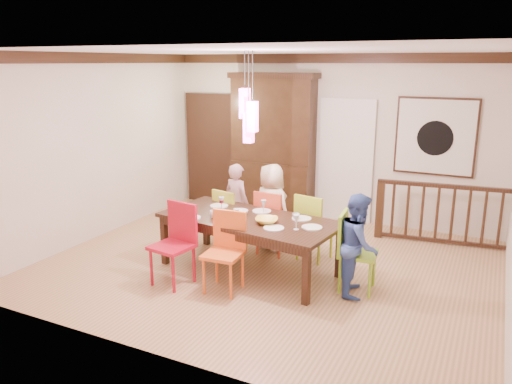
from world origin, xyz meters
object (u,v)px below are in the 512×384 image
at_px(chair_end_right, 358,247).
at_px(china_hutch, 273,145).
at_px(dining_table, 249,223).
at_px(person_far_mid, 271,207).
at_px(balustrade, 445,213).
at_px(person_end_right, 358,244).
at_px(chair_far_left, 232,214).
at_px(person_far_left, 237,203).

xyz_separation_m(chair_end_right, china_hutch, (-2.29, 2.53, 0.73)).
bearing_deg(dining_table, person_far_mid, 101.34).
bearing_deg(balustrade, person_far_mid, -155.77).
relative_size(dining_table, person_end_right, 1.99).
height_order(chair_far_left, person_end_right, person_end_right).
bearing_deg(person_far_left, person_end_right, 172.67).
distance_m(china_hutch, person_far_left, 1.80).
relative_size(chair_far_left, person_end_right, 0.73).
distance_m(dining_table, chair_end_right, 1.48).
bearing_deg(person_end_right, china_hutch, 29.07).
bearing_deg(dining_table, chair_end_right, 9.13).
relative_size(dining_table, chair_end_right, 2.54).
distance_m(chair_far_left, person_far_left, 0.24).
relative_size(dining_table, person_far_left, 1.99).
bearing_deg(person_end_right, chair_end_right, -0.72).
bearing_deg(person_far_left, dining_table, 142.54).
xyz_separation_m(china_hutch, balustrade, (3.07, -0.35, -0.79)).
bearing_deg(person_far_left, person_far_mid, -168.53).
xyz_separation_m(dining_table, person_far_mid, (-0.06, 0.86, -0.02)).
bearing_deg(dining_table, balustrade, 51.89).
bearing_deg(person_far_left, chair_far_left, 111.55).
xyz_separation_m(chair_far_left, person_far_left, (-0.02, 0.22, 0.11)).
relative_size(person_far_left, person_end_right, 1.00).
relative_size(china_hutch, person_far_left, 2.05).
bearing_deg(chair_far_left, person_end_right, 172.95).
distance_m(dining_table, person_far_left, 1.13).
height_order(chair_far_left, person_far_mid, person_far_mid).
relative_size(chair_far_left, china_hutch, 0.35).
relative_size(chair_far_left, person_far_mid, 0.70).
height_order(chair_end_right, person_end_right, person_end_right).
bearing_deg(person_far_left, balustrade, -139.54).
xyz_separation_m(chair_end_right, person_far_mid, (-1.54, 0.81, 0.09)).
relative_size(chair_far_left, person_far_left, 0.73).
xyz_separation_m(china_hutch, person_far_left, (0.14, -1.67, -0.66)).
distance_m(chair_end_right, person_end_right, 0.11).
xyz_separation_m(dining_table, balustrade, (2.26, 2.23, -0.18)).
xyz_separation_m(dining_table, person_far_left, (-0.67, 0.91, -0.05)).
height_order(dining_table, person_far_mid, person_far_mid).
bearing_deg(chair_end_right, person_end_right, -173.67).
relative_size(dining_table, china_hutch, 0.97).
xyz_separation_m(chair_end_right, person_end_right, (0.02, -0.08, 0.06)).
bearing_deg(dining_table, chair_far_left, 140.37).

